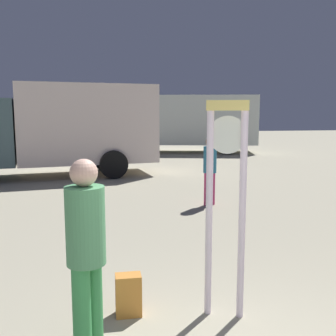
% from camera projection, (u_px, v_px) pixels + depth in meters
% --- Properties ---
extents(standing_clock, '(0.41, 0.23, 2.21)m').
position_uv_depth(standing_clock, '(226.00, 189.00, 3.91)').
color(standing_clock, white).
rests_on(standing_clock, ground_plane).
extents(person_near_clock, '(0.33, 0.33, 1.72)m').
position_uv_depth(person_near_clock, '(86.00, 249.00, 3.27)').
color(person_near_clock, '#3B984F').
rests_on(person_near_clock, ground_plane).
extents(backpack, '(0.27, 0.22, 0.44)m').
position_uv_depth(backpack, '(128.00, 295.00, 4.06)').
color(backpack, orange).
rests_on(backpack, ground_plane).
extents(person_distant, '(0.30, 0.30, 1.54)m').
position_uv_depth(person_distant, '(210.00, 168.00, 8.80)').
color(person_distant, '#C9326A').
rests_on(person_distant, ground_plane).
extents(box_truck_near, '(6.80, 3.19, 2.99)m').
position_uv_depth(box_truck_near, '(62.00, 127.00, 12.79)').
color(box_truck_near, silver).
rests_on(box_truck_near, ground_plane).
extents(box_truck_far, '(7.56, 3.79, 2.95)m').
position_uv_depth(box_truck_far, '(191.00, 121.00, 20.46)').
color(box_truck_far, silver).
rests_on(box_truck_far, ground_plane).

